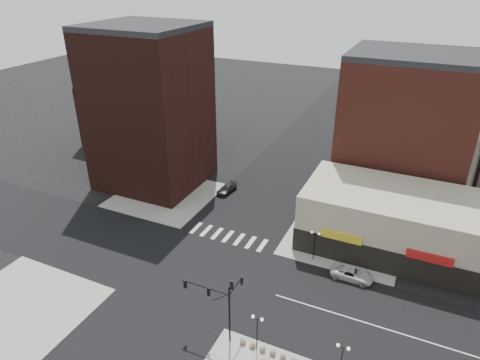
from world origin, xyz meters
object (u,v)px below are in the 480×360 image
at_px(traffic_signal, 222,298).
at_px(street_lamp_se_b, 342,354).
at_px(white_suv, 352,274).
at_px(street_lamp_se_a, 257,325).
at_px(street_lamp_ne, 315,239).
at_px(dark_sedan_north, 227,189).

xyz_separation_m(traffic_signal, street_lamp_se_b, (11.76, -0.17, -1.67)).
bearing_deg(street_lamp_se_b, white_suv, 97.18).
height_order(street_lamp_se_a, street_lamp_se_b, same).
xyz_separation_m(street_lamp_ne, white_suv, (5.17, -1.50, -2.60)).
relative_size(street_lamp_se_b, street_lamp_ne, 1.00).
distance_m(white_suv, dark_sedan_north, 26.57).
bearing_deg(white_suv, dark_sedan_north, 60.84).
bearing_deg(dark_sedan_north, white_suv, -22.71).
bearing_deg(street_lamp_se_a, street_lamp_ne, 86.42).
relative_size(traffic_signal, dark_sedan_north, 1.77).
xyz_separation_m(street_lamp_se_b, dark_sedan_north, (-24.94, 27.59, -2.65)).
xyz_separation_m(street_lamp_se_a, white_suv, (6.17, 14.50, -2.60)).
distance_m(traffic_signal, dark_sedan_north, 30.73).
height_order(street_lamp_ne, dark_sedan_north, street_lamp_ne).
xyz_separation_m(white_suv, dark_sedan_north, (-23.12, 13.09, -0.05)).
distance_m(traffic_signal, street_lamp_se_a, 4.12).
relative_size(street_lamp_se_a, dark_sedan_north, 0.95).
bearing_deg(dark_sedan_north, traffic_signal, -57.52).
distance_m(street_lamp_se_a, street_lamp_se_b, 8.00).
distance_m(street_lamp_ne, dark_sedan_north, 21.53).
bearing_deg(traffic_signal, white_suv, 55.26).
bearing_deg(white_suv, street_lamp_ne, 74.20).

